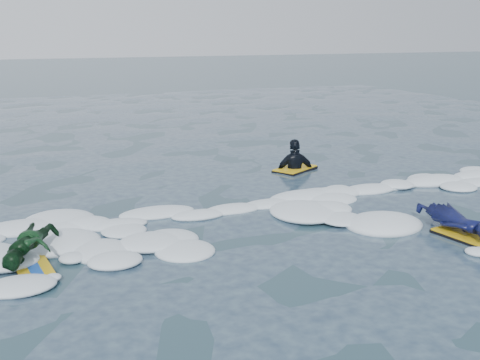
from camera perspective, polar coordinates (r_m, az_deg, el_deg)
ground at (r=9.02m, az=5.11°, el=-5.17°), size 120.00×120.00×0.00m
foam_band at (r=9.90m, az=2.38°, el=-3.37°), size 12.00×3.10×0.30m
prone_woman_unit at (r=9.47m, az=20.01°, el=-3.80°), size 0.70×1.55×0.39m
prone_child_unit at (r=8.22m, az=-19.21°, el=-6.17°), size 1.03×1.31×0.46m
waiting_rider_unit at (r=13.04m, az=5.23°, el=0.55°), size 1.18×1.01×1.55m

